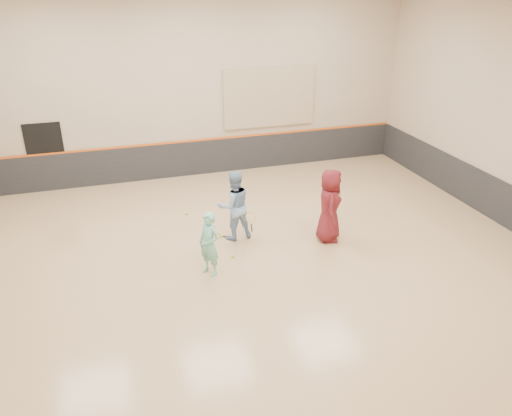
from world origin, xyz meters
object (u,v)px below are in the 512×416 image
object	(u,v)px
young_man	(329,205)
spare_racket	(216,235)
girl	(209,244)
instructor	(234,205)

from	to	relation	value
young_man	spare_racket	world-z (taller)	young_man
girl	spare_racket	distance (m)	1.93
instructor	young_man	bearing A→B (deg)	154.35
instructor	spare_racket	xyz separation A→B (m)	(-0.45, 0.19, -0.89)
instructor	spare_racket	distance (m)	1.01
instructor	young_man	distance (m)	2.43
girl	young_man	distance (m)	3.35
girl	spare_racket	world-z (taller)	girl
girl	instructor	world-z (taller)	instructor
girl	spare_racket	bearing A→B (deg)	128.74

